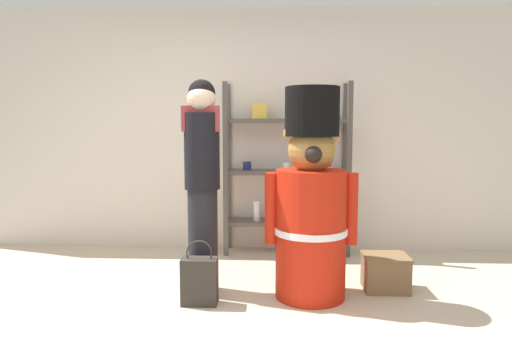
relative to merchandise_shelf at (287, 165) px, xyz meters
name	(u,v)px	position (x,y,z in m)	size (l,w,h in m)	color
ground_plane	(209,337)	(-0.54, -1.98, -0.93)	(6.40, 6.40, 0.00)	beige
back_wall	(238,130)	(-0.54, 0.22, 0.37)	(6.40, 0.12, 2.60)	silver
merchandise_shelf	(287,165)	(0.00, 0.00, 0.00)	(1.31, 0.35, 1.79)	#4C4742
teddy_bear_guard	(311,205)	(0.16, -1.25, -0.20)	(0.73, 0.57, 1.64)	red
person_shopper	(202,177)	(-0.71, -1.19, 0.01)	(0.30, 0.28, 1.71)	black
shopping_bag	(200,280)	(-0.69, -1.45, -0.75)	(0.27, 0.15, 0.50)	#332D28
display_crate	(385,272)	(0.79, -1.08, -0.78)	(0.36, 0.31, 0.29)	brown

